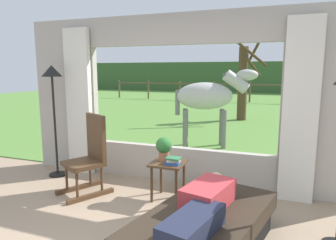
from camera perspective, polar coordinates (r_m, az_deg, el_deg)
The scene contains 15 objects.
back_wall_with_window at distance 4.58m, azimuth 1.96°, elevation 3.34°, with size 5.20×0.12×2.55m.
curtain_panel_left at distance 5.24m, azimuth -16.45°, elevation 3.18°, with size 0.44×0.10×2.40m, color silver.
curtain_panel_right at distance 4.23m, azimuth 23.64°, elevation 1.40°, with size 0.44×0.10×2.40m, color silver.
outdoor_pasture_lawn at distance 15.39m, azimuth 14.57°, elevation 2.63°, with size 36.00×21.68×0.02m, color #568438.
distant_hill_ridge at distance 25.12m, azimuth 16.86°, elevation 7.74°, with size 36.00×2.00×2.40m, color #395A2F.
recliner_sofa at distance 3.07m, azimuth 6.87°, elevation -20.21°, with size 1.28×1.87×0.42m.
reclining_person at distance 2.89m, azimuth 6.76°, elevation -15.42°, with size 0.47×1.43×0.22m.
rocking_chair at distance 4.43m, azimuth -14.54°, elevation -6.44°, with size 0.74×0.82×1.12m.
side_table at distance 4.09m, azimuth 0.02°, elevation -9.20°, with size 0.44×0.44×0.52m.
potted_plant at distance 4.09m, azimuth -0.75°, elevation -5.15°, with size 0.22×0.22×0.32m.
book_stack at distance 3.97m, azimuth 0.98°, elevation -7.71°, with size 0.20×0.16×0.09m.
floor_lamp_left at distance 5.17m, azimuth -20.95°, elevation 5.79°, with size 0.32×0.32×1.81m.
horse at distance 6.76m, azimuth 7.64°, elevation 4.40°, with size 1.81×0.93×1.73m.
pasture_tree at distance 10.72m, azimuth 14.04°, elevation 7.12°, with size 1.22×1.30×2.84m.
pasture_fence_line at distance 17.00m, azimuth 15.22°, elevation 5.70°, with size 16.10×0.10×1.10m.
Camera 1 is at (1.40, -2.07, 1.73)m, focal length 32.29 mm.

